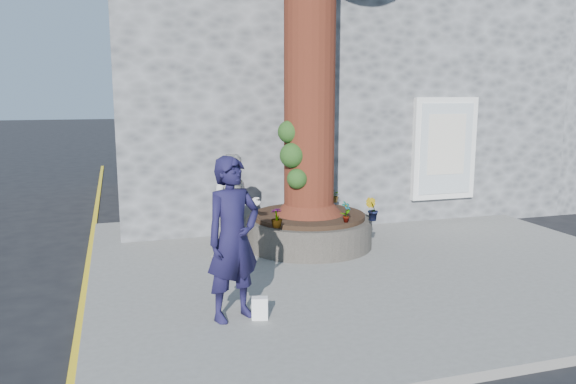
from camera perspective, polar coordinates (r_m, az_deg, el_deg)
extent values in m
plane|color=black|center=(8.36, 1.41, -10.17)|extent=(120.00, 120.00, 0.00)
cube|color=slate|center=(9.76, 7.96, -6.91)|extent=(9.00, 8.00, 0.12)
cube|color=yellow|center=(8.93, -19.95, -9.43)|extent=(0.10, 30.00, 0.01)
cube|color=#4B4D50|center=(15.47, 1.78, 10.43)|extent=(10.00, 8.00, 6.00)
cube|color=white|center=(12.63, 15.60, 4.26)|extent=(1.50, 0.12, 2.20)
cube|color=silver|center=(12.58, 15.74, 4.23)|extent=(1.25, 0.04, 1.95)
cube|color=silver|center=(12.56, 15.82, 4.68)|extent=(0.90, 0.02, 1.30)
cube|color=#4B4D50|center=(19.58, 24.85, 9.44)|extent=(6.00, 8.00, 6.00)
cylinder|color=black|center=(10.31, 2.11, -4.06)|extent=(2.30, 2.30, 0.52)
cylinder|color=black|center=(10.24, 2.12, -2.43)|extent=(2.04, 2.04, 0.08)
cone|color=#3F1F0F|center=(10.16, 2.13, -0.28)|extent=(1.24, 1.24, 0.70)
sphere|color=#1A3F15|center=(9.75, 0.44, 3.74)|extent=(0.44, 0.44, 0.44)
sphere|color=#1A3F15|center=(9.73, 0.95, 1.35)|extent=(0.36, 0.36, 0.36)
sphere|color=#1A3F15|center=(9.82, 0.11, 6.13)|extent=(0.40, 0.40, 0.40)
imported|color=#151334|center=(6.88, -5.59, -4.77)|extent=(0.87, 0.72, 2.03)
imported|color=#B5B3AD|center=(9.42, -5.40, -1.53)|extent=(0.92, 0.74, 1.77)
cube|color=white|center=(7.09, -2.89, -11.71)|extent=(0.22, 0.17, 0.28)
imported|color=gray|center=(9.55, 5.92, -2.01)|extent=(0.23, 0.21, 0.37)
imported|color=gray|center=(9.74, 8.51, -1.75)|extent=(0.30, 0.30, 0.39)
imported|color=gray|center=(9.15, -1.15, -2.61)|extent=(0.19, 0.19, 0.33)
imported|color=gray|center=(11.28, 4.78, -0.37)|extent=(0.25, 0.27, 0.28)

